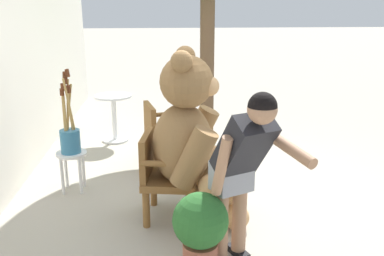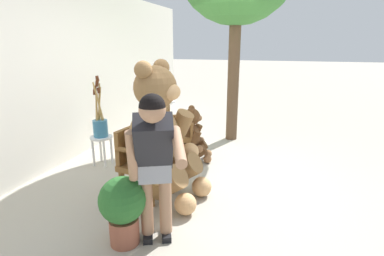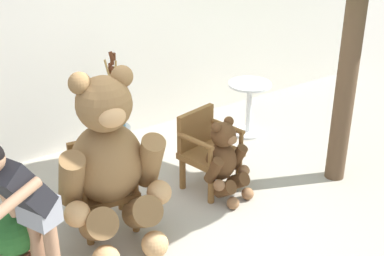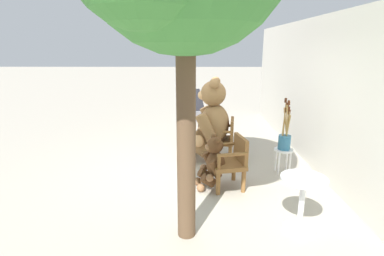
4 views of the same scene
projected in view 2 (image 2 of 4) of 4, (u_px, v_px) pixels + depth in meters
The scene contains 11 objects.
ground_plane at pixel (205, 179), 4.24m from camera, with size 60.00×60.00×0.00m, color #A8A091.
back_wall at pixel (53, 74), 4.53m from camera, with size 10.00×0.16×2.80m, color silver.
wooden_chair_left at pixel (142, 159), 3.72m from camera, with size 0.63×0.59×0.86m.
wooden_chair_right at pixel (176, 132), 4.87m from camera, with size 0.66×0.63×0.86m.
teddy_bear_large at pixel (161, 134), 3.53m from camera, with size 1.03×1.01×1.68m.
teddy_bear_small at pixel (194, 134), 4.82m from camera, with size 0.55×0.55×0.89m.
person_visitor at pixel (154, 158), 2.60m from camera, with size 0.73×0.69×1.50m.
white_stool at pixel (102, 143), 4.67m from camera, with size 0.34×0.34×0.46m.
brush_bucket at pixel (100, 123), 4.58m from camera, with size 0.22×0.22×0.94m.
round_side_table at pixel (163, 113), 6.21m from camera, with size 0.56×0.56×0.72m.
potted_plant at pixel (123, 206), 2.78m from camera, with size 0.44×0.44×0.68m.
Camera 2 is at (-3.76, -0.96, 1.86)m, focal length 28.00 mm.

